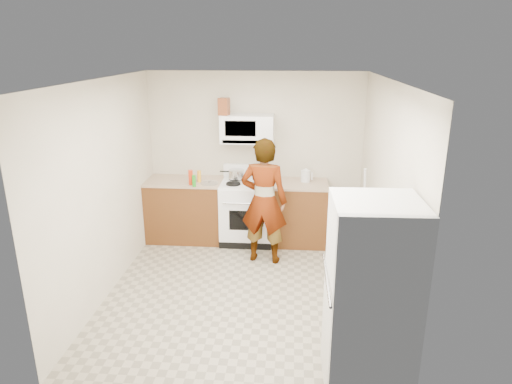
# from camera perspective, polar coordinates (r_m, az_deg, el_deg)

# --- Properties ---
(floor) EXTENTS (3.60, 3.60, 0.00)m
(floor) POSITION_cam_1_polar(r_m,az_deg,el_deg) (5.71, -1.60, -12.08)
(floor) COLOR gray
(floor) RESTS_ON ground
(back_wall) EXTENTS (3.20, 0.02, 2.50)m
(back_wall) POSITION_cam_1_polar(r_m,az_deg,el_deg) (6.91, -0.10, 4.51)
(back_wall) COLOR beige
(back_wall) RESTS_ON floor
(right_wall) EXTENTS (0.02, 3.60, 2.50)m
(right_wall) POSITION_cam_1_polar(r_m,az_deg,el_deg) (5.27, 15.73, -0.48)
(right_wall) COLOR beige
(right_wall) RESTS_ON floor
(cabinet_left) EXTENTS (1.12, 0.62, 0.90)m
(cabinet_left) POSITION_cam_1_polar(r_m,az_deg,el_deg) (7.02, -8.80, -2.31)
(cabinet_left) COLOR #5A3815
(cabinet_left) RESTS_ON floor
(counter_left) EXTENTS (1.14, 0.64, 0.03)m
(counter_left) POSITION_cam_1_polar(r_m,az_deg,el_deg) (6.87, -8.98, 1.34)
(counter_left) COLOR tan
(counter_left) RESTS_ON cabinet_left
(cabinet_right) EXTENTS (0.80, 0.62, 0.90)m
(cabinet_right) POSITION_cam_1_polar(r_m,az_deg,el_deg) (6.84, 5.39, -2.73)
(cabinet_right) COLOR #5A3815
(cabinet_right) RESTS_ON floor
(counter_right) EXTENTS (0.82, 0.64, 0.03)m
(counter_right) POSITION_cam_1_polar(r_m,az_deg,el_deg) (6.69, 5.51, 1.02)
(counter_right) COLOR tan
(counter_right) RESTS_ON cabinet_right
(gas_range) EXTENTS (0.76, 0.65, 1.13)m
(gas_range) POSITION_cam_1_polar(r_m,az_deg,el_deg) (6.85, -1.14, -2.31)
(gas_range) COLOR white
(gas_range) RESTS_ON floor
(microwave) EXTENTS (0.76, 0.38, 0.40)m
(microwave) POSITION_cam_1_polar(r_m,az_deg,el_deg) (6.65, -1.09, 7.94)
(microwave) COLOR white
(microwave) RESTS_ON back_wall
(person) EXTENTS (0.68, 0.49, 1.72)m
(person) POSITION_cam_1_polar(r_m,az_deg,el_deg) (6.09, 1.00, -1.17)
(person) COLOR tan
(person) RESTS_ON floor
(fridge) EXTENTS (0.72, 0.72, 1.70)m
(fridge) POSITION_cam_1_polar(r_m,az_deg,el_deg) (4.00, 14.13, -12.72)
(fridge) COLOR silver
(fridge) RESTS_ON floor
(kettle) EXTENTS (0.16, 0.16, 0.17)m
(kettle) POSITION_cam_1_polar(r_m,az_deg,el_deg) (6.73, 6.21, 2.00)
(kettle) COLOR silver
(kettle) RESTS_ON counter_right
(jug) EXTENTS (0.16, 0.16, 0.24)m
(jug) POSITION_cam_1_polar(r_m,az_deg,el_deg) (6.59, -4.03, 10.62)
(jug) COLOR brown
(jug) RESTS_ON microwave
(saucepan) EXTENTS (0.30, 0.30, 0.12)m
(saucepan) POSITION_cam_1_polar(r_m,az_deg,el_deg) (6.79, -2.46, 2.22)
(saucepan) COLOR silver
(saucepan) RESTS_ON gas_range
(tray) EXTENTS (0.28, 0.21, 0.05)m
(tray) POSITION_cam_1_polar(r_m,az_deg,el_deg) (6.58, 0.46, 1.15)
(tray) COLOR white
(tray) RESTS_ON gas_range
(bottle_spray) EXTENTS (0.07, 0.07, 0.21)m
(bottle_spray) POSITION_cam_1_polar(r_m,az_deg,el_deg) (6.60, -8.16, 1.82)
(bottle_spray) COLOR red
(bottle_spray) RESTS_ON counter_left
(bottle_hot_sauce) EXTENTS (0.07, 0.07, 0.17)m
(bottle_hot_sauce) POSITION_cam_1_polar(r_m,az_deg,el_deg) (6.72, -7.12, 1.96)
(bottle_hot_sauce) COLOR orange
(bottle_hot_sauce) RESTS_ON counter_left
(bottle_green_cap) EXTENTS (0.06, 0.06, 0.17)m
(bottle_green_cap) POSITION_cam_1_polar(r_m,az_deg,el_deg) (6.51, -7.76, 1.39)
(bottle_green_cap) COLOR #1B8C19
(bottle_green_cap) RESTS_ON counter_left
(pot_lid) EXTENTS (0.34, 0.34, 0.01)m
(pot_lid) POSITION_cam_1_polar(r_m,az_deg,el_deg) (6.65, -5.84, 1.12)
(pot_lid) COLOR silver
(pot_lid) RESTS_ON counter_left
(broom) EXTENTS (0.14, 0.29, 1.35)m
(broom) POSITION_cam_1_polar(r_m,az_deg,el_deg) (6.27, 13.33, -2.81)
(broom) COLOR silver
(broom) RESTS_ON floor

